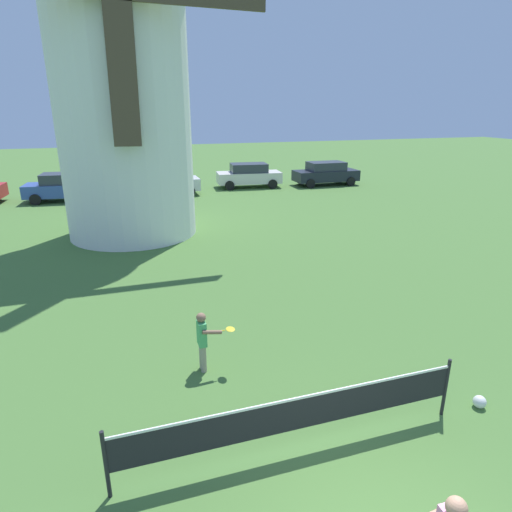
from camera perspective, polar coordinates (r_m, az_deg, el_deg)
windmill at (r=18.73m, az=-17.25°, el=21.71°), size 9.59×5.91×13.43m
tennis_net at (r=7.13m, az=5.29°, el=-19.78°), size 5.62×0.06×1.10m
player_far at (r=9.00m, az=-6.89°, el=-10.55°), size 0.74×0.50×1.28m
stray_ball at (r=9.19m, az=27.05°, el=-16.52°), size 0.23×0.23×0.23m
parked_car_blue at (r=27.32m, az=-23.49°, el=8.27°), size 4.49×2.20×1.56m
parked_car_silver at (r=27.27m, az=-11.88°, el=9.40°), size 4.14×1.89×1.56m
parked_car_cream at (r=29.49m, az=-0.93°, el=10.49°), size 4.34×2.25×1.56m
parked_car_black at (r=30.72m, az=9.06°, el=10.60°), size 4.37×1.94×1.56m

